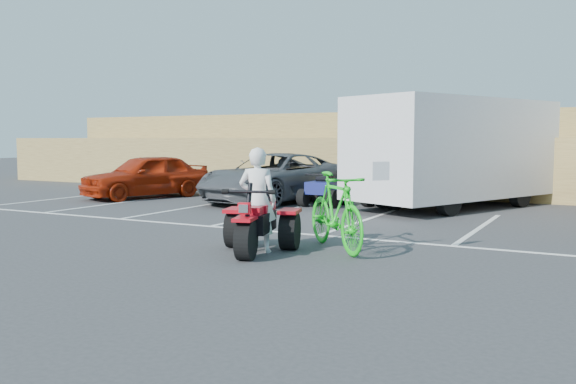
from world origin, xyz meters
The scene contains 11 objects.
ground centered at (0.00, 0.00, 0.00)m, with size 100.00×100.00×0.00m, color #343436.
parking_stripes centered at (0.87, 4.07, 0.00)m, with size 28.00×5.16×0.01m.
grass_embankment centered at (0.00, 15.48, 1.42)m, with size 40.00×8.50×3.10m.
red_trike_atv centered at (-0.14, 0.11, 0.00)m, with size 1.32×1.77×1.15m, color #B70A16, non-canonical shape.
rider centered at (-0.18, 0.25, 0.91)m, with size 0.66×0.44×1.82m, color white.
green_dirt_bike centered at (0.94, 1.05, 0.69)m, with size 0.65×2.29×1.38m, color #14BF19.
grey_pickup centered at (-4.08, 7.84, 0.76)m, with size 2.51×5.45×1.52m, color #484A50.
red_car centered at (-8.52, 6.96, 0.73)m, with size 1.73×4.29×1.46m, color #9D2108.
cargo_trailer centered at (1.26, 8.76, 1.66)m, with size 5.09×7.07×3.07m.
quad_atv_blue centered at (-2.19, 7.47, 0.00)m, with size 1.12×1.50×0.98m, color navy, non-canonical shape.
quad_atv_green centered at (-0.29, 8.10, 0.00)m, with size 1.19×1.59×1.04m, color #124F1F, non-canonical shape.
Camera 1 is at (5.18, -8.77, 1.96)m, focal length 38.00 mm.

